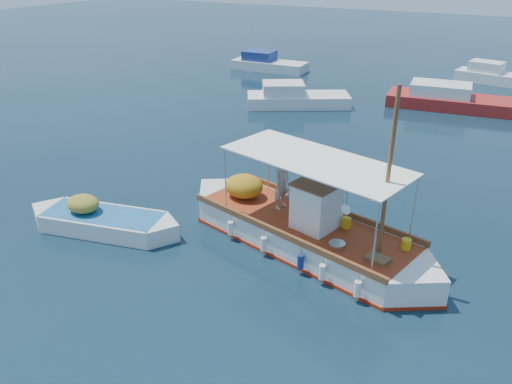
% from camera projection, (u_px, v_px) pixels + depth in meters
% --- Properties ---
extents(ground, '(160.00, 160.00, 0.00)m').
position_uv_depth(ground, '(294.00, 240.00, 18.05)').
color(ground, black).
rests_on(ground, ground).
extents(fishing_caique, '(10.22, 4.72, 6.44)m').
position_uv_depth(fishing_caique, '(301.00, 230.00, 17.55)').
color(fishing_caique, white).
rests_on(fishing_caique, ground).
extents(dinghy, '(6.03, 2.60, 1.50)m').
position_uv_depth(dinghy, '(102.00, 222.00, 18.58)').
color(dinghy, white).
rests_on(dinghy, ground).
extents(bg_boat_nw, '(7.10, 5.39, 1.80)m').
position_uv_depth(bg_boat_nw, '(295.00, 99.00, 33.54)').
color(bg_boat_nw, silver).
rests_on(bg_boat_nw, ground).
extents(bg_boat_n, '(9.67, 3.73, 1.80)m').
position_uv_depth(bg_boat_n, '(457.00, 101.00, 32.99)').
color(bg_boat_n, '#A4201B').
rests_on(bg_boat_n, ground).
extents(bg_boat_far_w, '(6.63, 2.48, 1.80)m').
position_uv_depth(bg_boat_far_w, '(267.00, 64.00, 43.88)').
color(bg_boat_far_w, silver).
rests_on(bg_boat_far_w, ground).
extents(bg_boat_far_n, '(6.38, 3.19, 1.80)m').
position_uv_depth(bg_boat_far_n, '(494.00, 77.00, 39.53)').
color(bg_boat_far_n, silver).
rests_on(bg_boat_far_n, ground).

